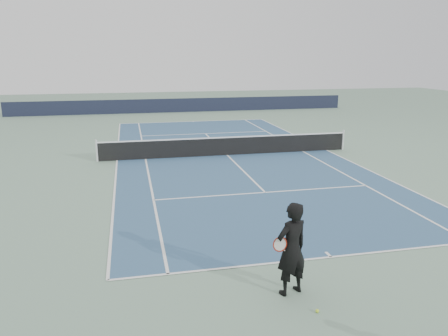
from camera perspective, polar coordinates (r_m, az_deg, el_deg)
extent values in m
plane|color=gray|center=(22.29, 0.42, 1.67)|extent=(80.00, 80.00, 0.00)
cube|color=#325577|center=(22.29, 0.42, 1.69)|extent=(10.97, 23.77, 0.01)
cylinder|color=silver|center=(21.70, -16.30, 2.18)|extent=(0.10, 0.10, 1.07)
cylinder|color=silver|center=(24.38, 15.28, 3.56)|extent=(0.10, 0.10, 1.07)
cube|color=black|center=(22.19, 0.42, 2.83)|extent=(12.80, 0.03, 0.90)
cube|color=white|center=(22.10, 0.42, 4.03)|extent=(12.80, 0.04, 0.06)
cube|color=black|center=(39.61, -5.38, 8.17)|extent=(30.00, 0.25, 1.20)
imported|color=black|center=(9.42, 8.82, -10.39)|extent=(0.91, 0.77, 2.06)
torus|color=maroon|center=(9.22, 7.32, -9.86)|extent=(0.34, 0.18, 0.36)
cylinder|color=white|center=(9.22, 7.32, -9.86)|extent=(0.29, 0.14, 0.32)
cylinder|color=white|center=(9.40, 7.91, -11.15)|extent=(0.08, 0.13, 0.27)
sphere|color=#CBEB30|center=(9.32, 12.08, -17.79)|extent=(0.07, 0.07, 0.07)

